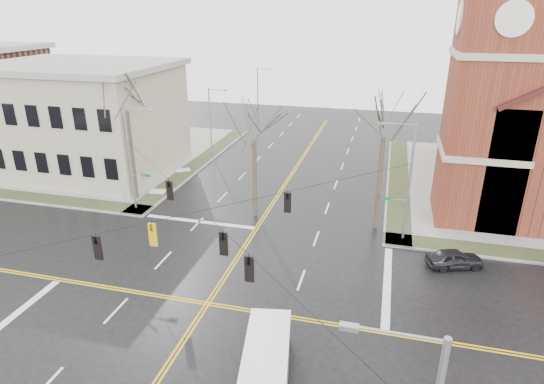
% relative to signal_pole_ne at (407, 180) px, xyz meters
% --- Properties ---
extents(ground, '(120.00, 120.00, 0.00)m').
position_rel_signal_pole_ne_xyz_m(ground, '(-11.32, -11.50, -4.95)').
color(ground, black).
rests_on(ground, ground).
extents(sidewalks, '(80.00, 80.00, 0.17)m').
position_rel_signal_pole_ne_xyz_m(sidewalks, '(-11.32, -11.50, -4.87)').
color(sidewalks, gray).
rests_on(sidewalks, ground).
extents(road_markings, '(100.00, 100.00, 0.01)m').
position_rel_signal_pole_ne_xyz_m(road_markings, '(-11.32, -11.50, -4.94)').
color(road_markings, gold).
rests_on(road_markings, ground).
extents(civic_building_a, '(18.00, 14.00, 11.00)m').
position_rel_signal_pole_ne_xyz_m(civic_building_a, '(-33.32, 8.50, 0.55)').
color(civic_building_a, '#9F967E').
rests_on(civic_building_a, ground).
extents(signal_pole_ne, '(2.75, 0.22, 9.00)m').
position_rel_signal_pole_ne_xyz_m(signal_pole_ne, '(0.00, 0.00, 0.00)').
color(signal_pole_ne, gray).
rests_on(signal_pole_ne, ground).
extents(signal_pole_nw, '(2.75, 0.22, 9.00)m').
position_rel_signal_pole_ne_xyz_m(signal_pole_nw, '(-22.64, 0.00, 0.00)').
color(signal_pole_nw, gray).
rests_on(signal_pole_nw, ground).
extents(span_wires, '(23.02, 23.02, 0.03)m').
position_rel_signal_pole_ne_xyz_m(span_wires, '(-11.32, -11.50, 1.25)').
color(span_wires, black).
rests_on(span_wires, ground).
extents(traffic_signals, '(8.21, 8.26, 1.30)m').
position_rel_signal_pole_ne_xyz_m(traffic_signals, '(-11.32, -12.17, 0.50)').
color(traffic_signals, black).
rests_on(traffic_signals, ground).
extents(streetlight_north_a, '(2.30, 0.20, 8.00)m').
position_rel_signal_pole_ne_xyz_m(streetlight_north_a, '(-21.97, 16.50, -0.48)').
color(streetlight_north_a, gray).
rests_on(streetlight_north_a, ground).
extents(streetlight_north_b, '(2.30, 0.20, 8.00)m').
position_rel_signal_pole_ne_xyz_m(streetlight_north_b, '(-21.97, 36.50, -0.48)').
color(streetlight_north_b, gray).
rests_on(streetlight_north_b, ground).
extents(cargo_van, '(3.05, 5.74, 2.07)m').
position_rel_signal_pole_ne_xyz_m(cargo_van, '(-6.30, -16.16, -3.72)').
color(cargo_van, white).
rests_on(cargo_van, ground).
extents(parked_car_a, '(4.12, 2.70, 1.30)m').
position_rel_signal_pole_ne_xyz_m(parked_car_a, '(3.55, -3.23, -4.30)').
color(parked_car_a, black).
rests_on(parked_car_a, ground).
extents(tree_nw_far, '(4.00, 4.00, 12.19)m').
position_rel_signal_pole_ne_xyz_m(tree_nw_far, '(-23.90, 2.06, 3.86)').
color(tree_nw_far, '#362F22').
rests_on(tree_nw_far, ground).
extents(tree_nw_near, '(4.00, 4.00, 9.86)m').
position_rel_signal_pole_ne_xyz_m(tree_nw_near, '(-12.12, 1.38, 2.21)').
color(tree_nw_near, '#362F22').
rests_on(tree_nw_near, ground).
extents(tree_ne, '(4.00, 4.00, 11.25)m').
position_rel_signal_pole_ne_xyz_m(tree_ne, '(-1.99, 1.47, 3.20)').
color(tree_ne, '#362F22').
rests_on(tree_ne, ground).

